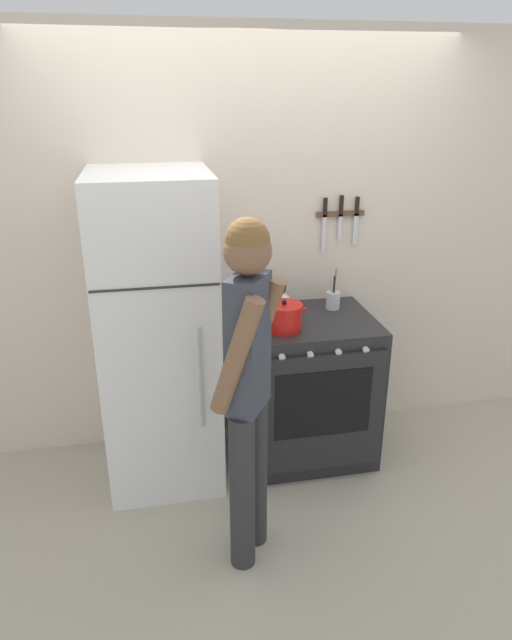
{
  "coord_description": "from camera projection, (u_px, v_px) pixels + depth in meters",
  "views": [
    {
      "loc": [
        -0.62,
        -3.37,
        2.2
      ],
      "look_at": [
        -0.05,
        -0.48,
        1.0
      ],
      "focal_mm": 32.0,
      "sensor_mm": 36.0,
      "label": 1
    }
  ],
  "objects": [
    {
      "name": "person",
      "position": [
        248.0,
        380.0,
        2.56
      ],
      "size": [
        0.4,
        0.43,
        1.72
      ],
      "rotation": [
        0.0,
        0.0,
        1.01
      ],
      "color": "#2D2D30",
      "rests_on": "ground_plane"
    },
    {
      "name": "dutch_oven_pot",
      "position": [
        284.0,
        317.0,
        3.23
      ],
      "size": [
        0.26,
        0.21,
        0.18
      ],
      "color": "red",
      "rests_on": "stove_range"
    },
    {
      "name": "wall_back",
      "position": [
        247.0,
        248.0,
        3.55
      ],
      "size": [
        10.0,
        0.06,
        2.55
      ],
      "color": "beige",
      "rests_on": "ground_plane"
    },
    {
      "name": "tea_kettle",
      "position": [
        276.0,
        302.0,
        3.47
      ],
      "size": [
        0.21,
        0.17,
        0.23
      ],
      "color": "silver",
      "rests_on": "stove_range"
    },
    {
      "name": "ground_plane",
      "position": [
        249.0,
        426.0,
        4.0
      ],
      "size": [
        14.0,
        14.0,
        0.0
      ],
      "primitive_type": "plane",
      "color": "#B2A893"
    },
    {
      "name": "wall_knife_strip",
      "position": [
        340.0,
        214.0,
        3.53
      ],
      "size": [
        0.31,
        0.03,
        0.35
      ],
      "color": "brown"
    },
    {
      "name": "stove_range",
      "position": [
        306.0,
        387.0,
        3.56
      ],
      "size": [
        0.8,
        0.7,
        0.92
      ],
      "color": "#232326",
      "rests_on": "ground_plane"
    },
    {
      "name": "utensil_jar",
      "position": [
        333.0,
        299.0,
        3.55
      ],
      "size": [
        0.09,
        0.09,
        0.27
      ],
      "color": "silver",
      "rests_on": "stove_range"
    },
    {
      "name": "refrigerator",
      "position": [
        158.0,
        334.0,
        3.23
      ],
      "size": [
        0.64,
        0.74,
        1.81
      ],
      "color": "white",
      "rests_on": "ground_plane"
    }
  ]
}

